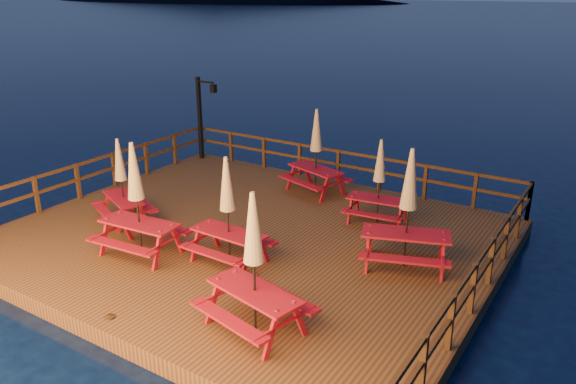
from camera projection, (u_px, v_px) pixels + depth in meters
name	position (u px, v px, depth m)	size (l,w,h in m)	color
ground	(250.00, 248.00, 14.67)	(500.00, 500.00, 0.00)	black
deck	(250.00, 241.00, 14.60)	(12.00, 10.00, 0.40)	#482517
deck_piles	(251.00, 258.00, 14.77)	(11.44, 9.44, 1.40)	#331810
railing	(287.00, 187.00, 15.67)	(11.80, 9.75, 1.10)	#331810
lamp_post	(203.00, 111.00, 20.23)	(0.85, 0.18, 3.00)	black
picnic_table_0	(316.00, 150.00, 16.99)	(2.20, 1.99, 2.62)	maroon
picnic_table_1	(121.00, 179.00, 14.92)	(2.02, 1.87, 2.32)	maroon
picnic_table_2	(408.00, 207.00, 12.36)	(2.39, 2.18, 2.80)	maroon
picnic_table_3	(137.00, 198.00, 12.97)	(2.06, 1.75, 2.76)	maroon
picnic_table_4	(254.00, 261.00, 10.03)	(2.20, 1.94, 2.73)	maroon
picnic_table_5	(228.00, 209.00, 12.62)	(1.82, 1.51, 2.55)	maroon
picnic_table_6	(379.00, 180.00, 14.82)	(1.78, 1.53, 2.32)	maroon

